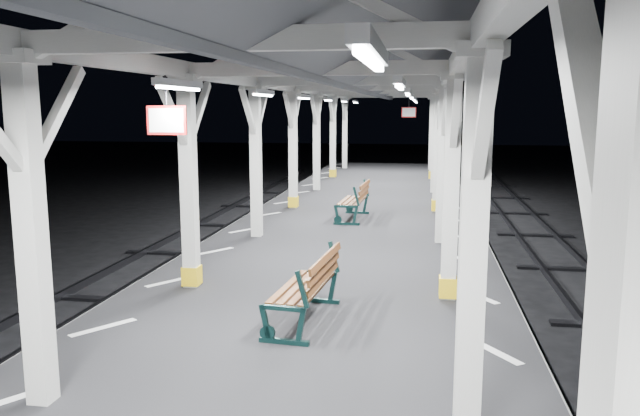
# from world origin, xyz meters

# --- Properties ---
(ground) EXTENTS (120.00, 120.00, 0.00)m
(ground) POSITION_xyz_m (0.00, 0.00, 0.00)
(ground) COLOR black
(ground) RESTS_ON ground
(platform) EXTENTS (6.00, 50.00, 1.00)m
(platform) POSITION_xyz_m (0.00, 0.00, 0.50)
(platform) COLOR black
(platform) RESTS_ON ground
(hazard_stripes_left) EXTENTS (1.00, 48.00, 0.01)m
(hazard_stripes_left) POSITION_xyz_m (-2.45, 0.00, 1.00)
(hazard_stripes_left) COLOR silver
(hazard_stripes_left) RESTS_ON platform
(hazard_stripes_right) EXTENTS (1.00, 48.00, 0.01)m
(hazard_stripes_right) POSITION_xyz_m (2.45, 0.00, 1.00)
(hazard_stripes_right) COLOR silver
(hazard_stripes_right) RESTS_ON platform
(canopy) EXTENTS (5.40, 49.00, 4.65)m
(canopy) POSITION_xyz_m (0.00, -0.02, 4.56)
(canopy) COLOR silver
(canopy) RESTS_ON platform
(bench_mid) EXTENTS (0.80, 1.78, 0.94)m
(bench_mid) POSITION_xyz_m (0.16, 0.64, 1.50)
(bench_mid) COLOR #0E2A29
(bench_mid) RESTS_ON platform
(bench_far) EXTENTS (0.75, 1.80, 0.96)m
(bench_far) POSITION_xyz_m (-0.05, 8.47, 1.51)
(bench_far) COLOR #0E2A29
(bench_far) RESTS_ON platform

